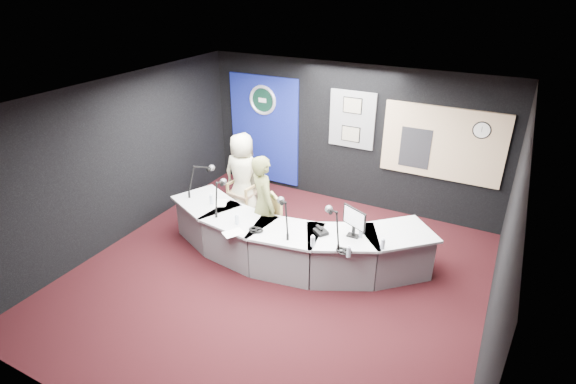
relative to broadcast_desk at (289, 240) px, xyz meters
The scene contains 33 objects.
ground 0.67m from the broadcast_desk, 84.81° to the right, with size 6.00×6.00×0.00m, color black.
ceiling 2.49m from the broadcast_desk, 84.81° to the right, with size 6.00×6.00×0.02m, color silver.
wall_back 2.66m from the broadcast_desk, 88.83° to the left, with size 6.00×0.02×2.80m, color black.
wall_front 3.70m from the broadcast_desk, 89.19° to the right, with size 6.00×0.02×2.80m, color black.
wall_left 3.17m from the broadcast_desk, 169.44° to the right, with size 0.02×6.00×2.80m, color black.
wall_right 3.26m from the broadcast_desk, 10.22° to the right, with size 0.02×6.00×2.80m, color black.
broadcast_desk is the anchor object (origin of this frame).
backdrop_panel 3.17m from the broadcast_desk, 127.40° to the left, with size 1.60×0.05×2.30m, color navy.
agency_seal 3.38m from the broadcast_desk, 127.86° to the left, with size 0.63×0.63×0.07m, color silver.
seal_center 3.38m from the broadcast_desk, 127.80° to the left, with size 0.48×0.48×0.01m, color black.
pinboard 2.79m from the broadcast_desk, 87.63° to the left, with size 0.90×0.04×1.10m, color slate.
framed_photo_upper 2.91m from the broadcast_desk, 87.60° to the left, with size 0.34×0.02×0.27m, color gray.
framed_photo_lower 2.63m from the broadcast_desk, 87.60° to the left, with size 0.34×0.02×0.27m, color gray.
booth_window_frame 3.24m from the broadcast_desk, 53.36° to the left, with size 2.12×0.06×1.32m, color tan.
booth_glow 3.23m from the broadcast_desk, 53.24° to the left, with size 2.00×0.02×1.20m, color beige.
equipment_rack 2.93m from the broadcast_desk, 60.54° to the left, with size 0.55×0.02×0.75m, color black.
wall_clock 3.71m from the broadcast_desk, 44.88° to the left, with size 0.28×0.28×0.01m, color white.
armchair_left 1.83m from the broadcast_desk, 146.18° to the left, with size 0.53×0.53×0.94m, color tan, non-canonical shape.
armchair_right 0.53m from the broadcast_desk, behind, with size 0.56×0.56×0.99m, color tan, non-canonical shape.
draped_jacket 2.03m from the broadcast_desk, 141.18° to the left, with size 0.50×0.10×0.70m, color slate.
person_man 1.88m from the broadcast_desk, 146.18° to the left, with size 0.80×0.52×1.64m, color beige.
person_woman 0.71m from the broadcast_desk, behind, with size 0.63×0.41×1.72m, color brown.
computer_monitor 1.28m from the broadcast_desk, ahead, with size 0.44×0.03×0.30m, color black.
desk_phone 0.74m from the broadcast_desk, 12.77° to the right, with size 0.21×0.16×0.05m, color black.
headphones_near 1.25m from the broadcast_desk, 22.05° to the right, with size 0.21×0.21×0.03m, color black.
headphones_far 0.72m from the broadcast_desk, 119.05° to the right, with size 0.22×0.22×0.04m, color black.
paper_stack 1.36m from the broadcast_desk, behind, with size 0.20×0.29×0.00m, color white.
notepad 1.00m from the broadcast_desk, 127.22° to the right, with size 0.21×0.30×0.00m, color white.
boom_mic_a 2.00m from the broadcast_desk, behind, with size 0.17×0.74×0.60m, color black, non-canonical shape.
boom_mic_b 1.38m from the broadcast_desk, behind, with size 0.36×0.69×0.60m, color black, non-canonical shape.
boom_mic_c 0.74m from the broadcast_desk, 77.75° to the right, with size 0.50×0.61×0.60m, color black, non-canonical shape.
boom_mic_d 1.09m from the broadcast_desk, 14.37° to the right, with size 0.49×0.62×0.60m, color black, non-canonical shape.
water_bottles 0.53m from the broadcast_desk, 75.32° to the right, with size 3.04×0.63×0.18m, color silver, non-canonical shape.
Camera 1 is at (2.79, -4.95, 4.29)m, focal length 28.00 mm.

